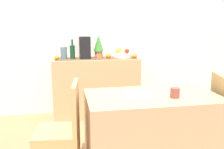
% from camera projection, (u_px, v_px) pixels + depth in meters
% --- Properties ---
extents(ground_plane, '(6.40, 6.40, 0.02)m').
position_uv_depth(ground_plane, '(119.00, 141.00, 3.09)').
color(ground_plane, '#9B774F').
rests_on(ground_plane, ground).
extents(room_wall_rear, '(6.40, 0.06, 2.70)m').
position_uv_depth(room_wall_rear, '(104.00, 28.00, 3.95)').
color(room_wall_rear, silver).
rests_on(room_wall_rear, ground).
extents(sideboard_console, '(1.30, 0.42, 0.90)m').
position_uv_depth(sideboard_console, '(96.00, 87.00, 3.86)').
color(sideboard_console, tan).
rests_on(sideboard_console, ground).
extents(table_runner, '(1.22, 0.32, 0.01)m').
position_uv_depth(table_runner, '(96.00, 58.00, 3.76)').
color(table_runner, brown).
rests_on(table_runner, sideboard_console).
extents(fruit_bowl, '(0.27, 0.27, 0.07)m').
position_uv_depth(fruit_bowl, '(123.00, 55.00, 3.83)').
color(fruit_bowl, white).
rests_on(fruit_bowl, table_runner).
extents(apple_rear, '(0.07, 0.07, 0.07)m').
position_uv_depth(apple_rear, '(126.00, 51.00, 3.83)').
color(apple_rear, gold).
rests_on(apple_rear, fruit_bowl).
extents(apple_center, '(0.07, 0.07, 0.07)m').
position_uv_depth(apple_center, '(119.00, 50.00, 3.88)').
color(apple_center, gold).
rests_on(apple_center, fruit_bowl).
extents(apple_left, '(0.07, 0.07, 0.07)m').
position_uv_depth(apple_left, '(118.00, 51.00, 3.77)').
color(apple_left, gold).
rests_on(apple_left, fruit_bowl).
extents(apple_upper, '(0.07, 0.07, 0.07)m').
position_uv_depth(apple_upper, '(127.00, 51.00, 3.75)').
color(apple_upper, red).
rests_on(apple_upper, fruit_bowl).
extents(wine_bottle, '(0.07, 0.07, 0.29)m').
position_uv_depth(wine_bottle, '(72.00, 52.00, 3.68)').
color(wine_bottle, '#134124').
rests_on(wine_bottle, sideboard_console).
extents(coffee_maker, '(0.16, 0.18, 0.33)m').
position_uv_depth(coffee_maker, '(85.00, 48.00, 3.70)').
color(coffee_maker, black).
rests_on(coffee_maker, sideboard_console).
extents(ceramic_vase, '(0.09, 0.09, 0.18)m').
position_uv_depth(ceramic_vase, '(64.00, 53.00, 3.66)').
color(ceramic_vase, slate).
rests_on(ceramic_vase, sideboard_console).
extents(potted_plant, '(0.15, 0.15, 0.35)m').
position_uv_depth(potted_plant, '(99.00, 46.00, 3.73)').
color(potted_plant, '#B37748').
rests_on(potted_plant, sideboard_console).
extents(orange_loose_far, '(0.08, 0.08, 0.08)m').
position_uv_depth(orange_loose_far, '(109.00, 56.00, 3.76)').
color(orange_loose_far, orange).
rests_on(orange_loose_far, sideboard_console).
extents(orange_loose_near_bowl, '(0.07, 0.07, 0.07)m').
position_uv_depth(orange_loose_near_bowl, '(57.00, 58.00, 3.61)').
color(orange_loose_near_bowl, orange).
rests_on(orange_loose_near_bowl, sideboard_console).
extents(orange_loose_end, '(0.07, 0.07, 0.07)m').
position_uv_depth(orange_loose_end, '(135.00, 56.00, 3.76)').
color(orange_loose_end, orange).
rests_on(orange_loose_end, sideboard_console).
extents(dining_table, '(1.28, 0.72, 0.74)m').
position_uv_depth(dining_table, '(151.00, 131.00, 2.49)').
color(dining_table, tan).
rests_on(dining_table, ground).
extents(open_book, '(0.31, 0.25, 0.02)m').
position_uv_depth(open_book, '(138.00, 95.00, 2.39)').
color(open_book, white).
rests_on(open_book, dining_table).
extents(coffee_cup, '(0.09, 0.09, 0.09)m').
position_uv_depth(coffee_cup, '(175.00, 93.00, 2.32)').
color(coffee_cup, brown).
rests_on(coffee_cup, dining_table).
extents(chair_near_window, '(0.44, 0.44, 0.90)m').
position_uv_depth(chair_near_window, '(59.00, 148.00, 2.35)').
color(chair_near_window, tan).
rests_on(chair_near_window, ground).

